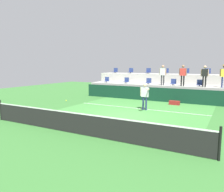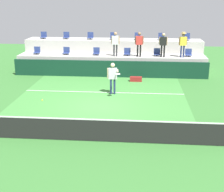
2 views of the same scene
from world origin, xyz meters
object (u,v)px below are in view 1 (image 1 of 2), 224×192
stadium_chair_upper_mid_left (148,71)px  spectator_in_grey (163,73)px  stadium_chair_upper_far_left (115,71)px  stadium_chair_upper_left (131,71)px  spectator_with_hat (224,74)px  equipment_bag (174,103)px  stadium_chair_lower_left (126,81)px  tennis_player (145,94)px  stadium_chair_lower_mid_left (148,82)px  spectator_in_white (205,74)px  stadium_chair_upper_center (166,72)px  stadium_chair_lower_right (200,84)px  stadium_chair_lower_far_left (107,80)px  stadium_chair_lower_mid_right (173,83)px  stadium_chair_upper_right (208,72)px  tennis_ball (66,101)px  stadium_chair_upper_mid_right (186,72)px  spectator_leaning_on_rail (183,73)px

stadium_chair_upper_mid_left → spectator_in_grey: spectator_in_grey is taller
stadium_chair_upper_far_left → stadium_chair_upper_left: same height
spectator_with_hat → equipment_bag: 4.16m
stadium_chair_lower_left → spectator_in_grey: 3.60m
stadium_chair_upper_far_left → tennis_player: stadium_chair_upper_far_left is taller
stadium_chair_lower_mid_left → spectator_in_white: spectator_in_white is taller
stadium_chair_lower_mid_left → stadium_chair_upper_left: stadium_chair_upper_left is taller
stadium_chair_lower_left → stadium_chair_upper_center: 3.74m
stadium_chair_lower_right → spectator_in_grey: spectator_in_grey is taller
stadium_chair_lower_far_left → stadium_chair_upper_far_left: bearing=89.9°
spectator_in_white → equipment_bag: 3.29m
stadium_chair_lower_mid_right → stadium_chair_upper_right: bearing=36.7°
stadium_chair_upper_right → tennis_player: 7.64m
stadium_chair_upper_mid_left → tennis_player: bearing=-71.9°
stadium_chair_lower_mid_left → stadium_chair_upper_center: size_ratio=1.00×
stadium_chair_lower_far_left → stadium_chair_upper_mid_left: size_ratio=1.00×
tennis_player → stadium_chair_lower_mid_left: bearing=107.2°
stadium_chair_lower_right → stadium_chair_upper_mid_left: stadium_chair_upper_mid_left is taller
stadium_chair_upper_mid_left → stadium_chair_upper_center: bearing=0.0°
stadium_chair_upper_right → tennis_player: (-2.99, -6.93, -1.23)m
stadium_chair_upper_far_left → spectator_in_white: 9.08m
stadium_chair_upper_center → spectator_in_grey: 2.21m
spectator_in_white → equipment_bag: size_ratio=2.12×
stadium_chair_lower_right → tennis_ball: stadium_chair_lower_right is taller
stadium_chair_lower_left → equipment_bag: (4.96, -2.25, -1.31)m
stadium_chair_lower_far_left → spectator_in_grey: size_ratio=0.32×
spectator_in_white → spectator_with_hat: bearing=0.0°
stadium_chair_lower_mid_left → tennis_ball: size_ratio=7.65×
stadium_chair_lower_far_left → spectator_in_white: 8.86m
stadium_chair_lower_far_left → stadium_chair_lower_right: same height
stadium_chair_upper_mid_left → spectator_with_hat: spectator_with_hat is taller
stadium_chair_upper_mid_left → tennis_ball: 11.52m
tennis_ball → spectator_in_white: bearing=58.8°
stadium_chair_lower_far_left → stadium_chair_lower_right: (8.46, 0.00, 0.00)m
stadium_chair_lower_mid_left → tennis_player: bearing=-72.8°
stadium_chair_lower_far_left → stadium_chair_upper_mid_right: size_ratio=1.00×
equipment_bag → tennis_player: bearing=-113.3°
stadium_chair_upper_mid_left → spectator_leaning_on_rail: bearing=-30.9°
spectator_leaning_on_rail → spectator_with_hat: (2.90, 0.00, 0.03)m
equipment_bag → stadium_chair_upper_right: bearing=66.7°
stadium_chair_lower_far_left → stadium_chair_lower_mid_right: (6.41, 0.00, 0.00)m
stadium_chair_lower_left → stadium_chair_upper_right: stadium_chair_upper_right is taller
equipment_bag → stadium_chair_upper_far_left: bearing=150.2°
stadium_chair_upper_center → stadium_chair_upper_mid_right: bearing=0.0°
stadium_chair_lower_far_left → equipment_bag: 7.54m
stadium_chair_lower_left → stadium_chair_upper_center: bearing=29.6°
stadium_chair_lower_left → stadium_chair_lower_far_left: bearing=180.0°
tennis_player → stadium_chair_lower_mid_right: bearing=83.7°
spectator_in_grey → spectator_in_white: (3.21, 0.00, -0.03)m
stadium_chair_lower_mid_right → stadium_chair_upper_right: 3.13m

